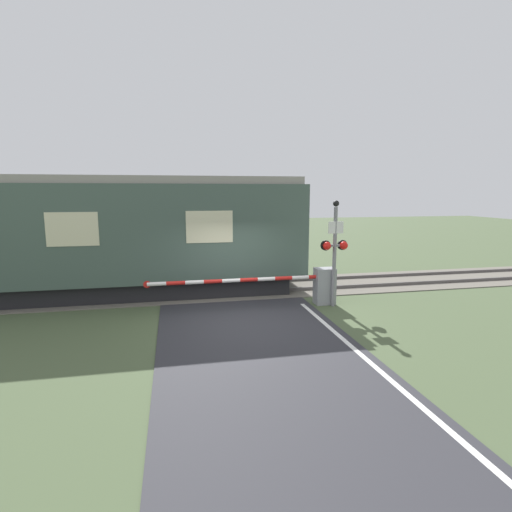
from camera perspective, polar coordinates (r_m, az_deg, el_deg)
The scene contains 5 objects.
ground_plane at distance 10.95m, azimuth -1.79°, elevation -8.96°, with size 80.00×80.00×0.00m, color #475638.
track_bed at distance 14.12m, azimuth -4.16°, elevation -4.72°, with size 36.00×3.20×0.13m.
train at distance 13.95m, azimuth -23.38°, elevation 2.58°, with size 14.20×2.88×3.88m.
crossing_barrier at distance 12.23m, azimuth 7.71°, elevation -4.11°, with size 5.65×0.44×1.11m.
signal_post at distance 11.97m, azimuth 11.20°, elevation 1.29°, with size 0.83×0.26×3.16m.
Camera 1 is at (-1.79, -10.25, 3.40)m, focal length 28.00 mm.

